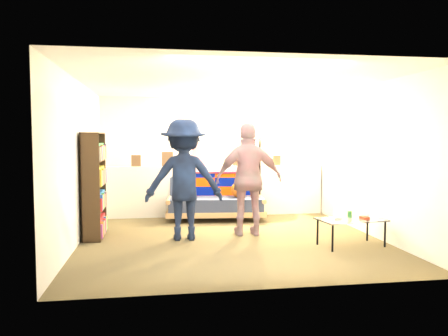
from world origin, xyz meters
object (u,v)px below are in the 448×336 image
bookshelf (94,189)px  coffee_table (351,221)px  floor_lamp (259,157)px  futon_sofa (216,200)px  person_left (184,180)px  person_right (249,179)px

bookshelf → coffee_table: size_ratio=1.63×
floor_lamp → bookshelf: bearing=-154.3°
futon_sofa → person_left: 1.82m
futon_sofa → person_left: (-0.71, -1.58, 0.55)m
futon_sofa → coffee_table: 2.88m
bookshelf → coffee_table: 3.92m
futon_sofa → person_left: person_left is taller
coffee_table → person_left: person_left is taller
floor_lamp → person_left: (-1.61, -1.80, -0.25)m
person_left → person_right: (1.04, 0.13, -0.02)m
futon_sofa → coffee_table: futon_sofa is taller
futon_sofa → bookshelf: bearing=-149.7°
person_left → futon_sofa: bearing=-112.7°
coffee_table → person_right: size_ratio=0.56×
floor_lamp → person_right: size_ratio=0.92×
floor_lamp → coffee_table: bearing=-74.2°
bookshelf → person_left: bearing=-14.7°
futon_sofa → person_left: size_ratio=1.04×
futon_sofa → coffee_table: (1.63, -2.38, -0.00)m
futon_sofa → floor_lamp: 1.22m
person_left → floor_lamp: bearing=-130.2°
person_left → bookshelf: bearing=-13.1°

